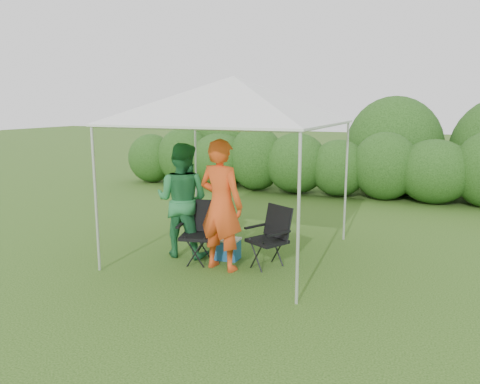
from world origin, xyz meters
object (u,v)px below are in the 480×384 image
at_px(chair_left, 200,227).
at_px(cooler, 227,249).
at_px(man, 221,205).
at_px(canopy, 234,100).
at_px(chair_right, 272,233).
at_px(woman, 182,200).

xyz_separation_m(chair_left, cooler, (0.36, 0.22, -0.36)).
bearing_deg(man, canopy, -72.26).
height_order(canopy, cooler, canopy).
distance_m(chair_right, chair_left, 1.12).
distance_m(canopy, woman, 1.76).
bearing_deg(canopy, chair_left, -122.74).
xyz_separation_m(chair_right, cooler, (-0.75, 0.02, -0.35)).
relative_size(chair_right, woman, 0.50).
bearing_deg(canopy, woman, -151.42).
height_order(chair_left, woman, woman).
height_order(canopy, chair_left, canopy).
bearing_deg(cooler, canopy, 89.72).
relative_size(chair_right, chair_left, 0.97).
relative_size(woman, cooler, 4.38).
distance_m(chair_left, cooler, 0.56).
xyz_separation_m(chair_left, man, (0.46, -0.20, 0.43)).
bearing_deg(canopy, cooler, -87.51).
relative_size(canopy, cooler, 7.50).
bearing_deg(woman, chair_right, 177.19).
xyz_separation_m(canopy, woman, (-0.72, -0.39, -1.56)).
relative_size(man, woman, 1.06).
height_order(canopy, chair_right, canopy).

